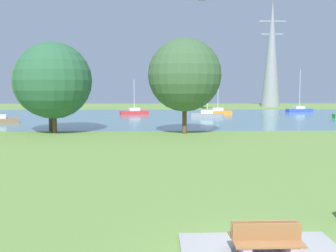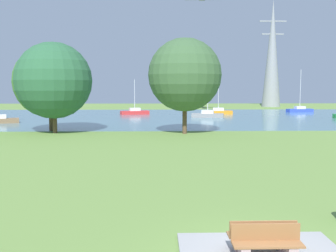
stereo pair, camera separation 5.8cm
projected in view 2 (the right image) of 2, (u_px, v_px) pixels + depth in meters
ground_plane at (191, 142)px, 32.00m from camera, size 160.00×160.00×0.00m
bench_facing_water at (261, 237)px, 10.34m from camera, size 1.80×0.48×0.89m
bench_facing_inland at (267, 246)px, 9.80m from camera, size 1.80×0.48×0.89m
water_surface at (176, 117)px, 59.86m from camera, size 140.00×40.00×0.02m
sailboat_red at (135, 112)px, 65.22m from camera, size 5.03×2.86×5.90m
sailboat_blue at (300, 110)px, 71.29m from camera, size 4.98×2.25×7.83m
sailboat_gray at (208, 115)px, 58.47m from camera, size 5.00×2.44×6.79m
sailboat_orange at (218, 112)px, 65.64m from camera, size 4.91×1.89×5.58m
tree_east_far at (50, 82)px, 39.73m from camera, size 7.48×7.48×8.88m
tree_west_near at (54, 81)px, 37.84m from camera, size 7.54×7.54×8.99m
tree_east_near at (185, 75)px, 37.33m from camera, size 7.15×7.15×9.33m
electricity_pylon at (272, 54)px, 91.59m from camera, size 6.40×4.40×25.30m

